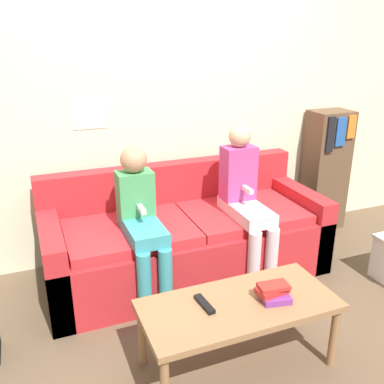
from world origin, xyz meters
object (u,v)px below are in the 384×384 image
person_right (246,198)px  bookshelf (325,170)px  couch (185,239)px  tv_remote (204,304)px  coffee_table (239,310)px  person_left (141,218)px

person_right → bookshelf: (1.12, 0.51, -0.07)m
couch → tv_remote: bearing=-105.5°
coffee_table → bookshelf: 2.11m
person_right → tv_remote: (-0.67, -0.80, -0.21)m
tv_remote → person_right: bearing=45.3°
coffee_table → bookshelf: (1.60, 1.35, 0.19)m
couch → person_left: bearing=-153.1°
tv_remote → bookshelf: bookshelf is taller
coffee_table → tv_remote: bearing=166.8°
couch → bookshelf: 1.57m
tv_remote → bookshelf: size_ratio=0.16×
couch → person_left: 0.54m
couch → bookshelf: bookshelf is taller
person_left → person_right: size_ratio=0.93×
couch → bookshelf: (1.51, 0.32, 0.27)m
coffee_table → person_left: (-0.30, 0.84, 0.24)m
person_left → person_right: person_right is taller
person_left → bookshelf: bearing=15.3°
coffee_table → person_right: (0.49, 0.84, 0.27)m
person_left → tv_remote: 0.82m
person_right → coffee_table: bearing=-119.9°
coffee_table → couch: bearing=85.0°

